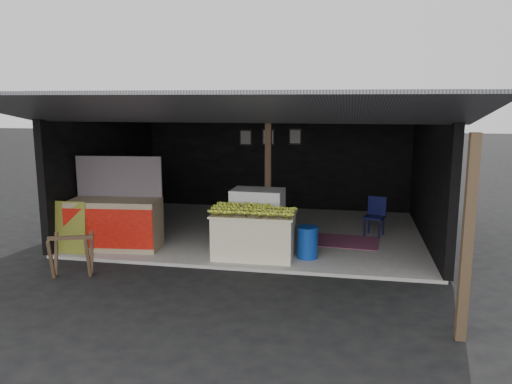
% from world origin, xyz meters
% --- Properties ---
extents(ground, '(80.00, 80.00, 0.00)m').
position_xyz_m(ground, '(0.00, 0.00, 0.00)').
color(ground, black).
rests_on(ground, ground).
extents(concrete_slab, '(7.00, 5.00, 0.06)m').
position_xyz_m(concrete_slab, '(0.00, 2.50, 0.03)').
color(concrete_slab, gray).
rests_on(concrete_slab, ground).
extents(shophouse, '(7.40, 7.29, 3.02)m').
position_xyz_m(shophouse, '(0.00, 2.82, 2.10)').
color(shophouse, black).
rests_on(shophouse, ground).
extents(banana_table, '(1.49, 0.93, 0.81)m').
position_xyz_m(banana_table, '(0.25, 0.65, 0.47)').
color(banana_table, silver).
rests_on(banana_table, concrete_slab).
extents(banana_pile, '(1.38, 0.84, 0.16)m').
position_xyz_m(banana_pile, '(0.25, 0.65, 0.95)').
color(banana_pile, yellow).
rests_on(banana_pile, banana_table).
extents(white_crate, '(1.01, 0.71, 1.10)m').
position_xyz_m(white_crate, '(0.17, 1.45, 0.61)').
color(white_crate, white).
rests_on(white_crate, concrete_slab).
extents(neighbor_stall, '(1.76, 0.93, 1.74)m').
position_xyz_m(neighbor_stall, '(-2.46, 0.70, 0.58)').
color(neighbor_stall, '#998466').
rests_on(neighbor_stall, concrete_slab).
extents(green_signboard, '(0.65, 0.15, 0.97)m').
position_xyz_m(green_signboard, '(-3.15, 0.23, 0.55)').
color(green_signboard, black).
rests_on(green_signboard, concrete_slab).
extents(sawhorse, '(0.78, 0.78, 0.69)m').
position_xyz_m(sawhorse, '(-2.51, -0.78, 0.44)').
color(sawhorse, '#473423').
rests_on(sawhorse, ground).
extents(water_barrel, '(0.37, 0.37, 0.55)m').
position_xyz_m(water_barrel, '(1.21, 0.76, 0.33)').
color(water_barrel, navy).
rests_on(water_barrel, concrete_slab).
extents(plastic_chair, '(0.49, 0.49, 0.82)m').
position_xyz_m(plastic_chair, '(2.47, 2.58, 0.54)').
color(plastic_chair, '#090B33').
rests_on(plastic_chair, concrete_slab).
extents(magenta_rug, '(1.57, 1.12, 0.01)m').
position_xyz_m(magenta_rug, '(1.78, 1.97, 0.07)').
color(magenta_rug, maroon).
rests_on(magenta_rug, concrete_slab).
extents(picture_frames, '(1.62, 0.04, 0.46)m').
position_xyz_m(picture_frames, '(-0.17, 4.89, 1.93)').
color(picture_frames, black).
rests_on(picture_frames, shophouse).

